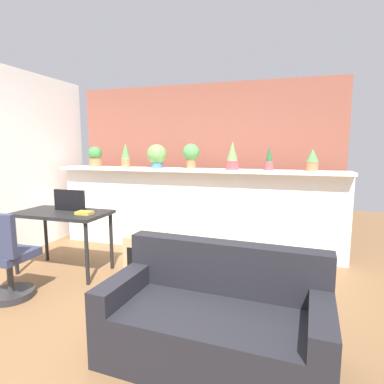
{
  "coord_description": "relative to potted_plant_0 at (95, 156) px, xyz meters",
  "views": [
    {
      "loc": [
        1.35,
        -2.35,
        1.52
      ],
      "look_at": [
        0.28,
        1.08,
        1.01
      ],
      "focal_mm": 29.68,
      "sensor_mm": 36.0,
      "label": 1
    }
  ],
  "objects": [
    {
      "name": "office_chair",
      "position": [
        0.29,
        -2.02,
        -0.99
      ],
      "size": [
        0.48,
        0.48,
        0.91
      ],
      "color": "#262628",
      "rests_on": "ground"
    },
    {
      "name": "ground_plane",
      "position": [
        1.6,
        -1.99,
        -1.38
      ],
      "size": [
        12.0,
        12.0,
        0.0
      ],
      "primitive_type": "plane",
      "color": "brown"
    },
    {
      "name": "couch",
      "position": [
        2.48,
        -2.27,
        -1.1
      ],
      "size": [
        1.6,
        0.85,
        0.8
      ],
      "color": "black",
      "rests_on": "ground"
    },
    {
      "name": "potted_plant_3",
      "position": [
        1.58,
        0.0,
        0.05
      ],
      "size": [
        0.24,
        0.24,
        0.35
      ],
      "color": "#C66B42",
      "rests_on": "plant_shelf"
    },
    {
      "name": "desk",
      "position": [
        0.34,
        -1.22,
        -0.71
      ],
      "size": [
        1.1,
        0.6,
        0.75
      ],
      "color": "black",
      "rests_on": "ground"
    },
    {
      "name": "potted_plant_2",
      "position": [
        1.05,
        -0.0,
        0.02
      ],
      "size": [
        0.29,
        0.29,
        0.35
      ],
      "color": "#386B84",
      "rests_on": "plant_shelf"
    },
    {
      "name": "plant_shelf",
      "position": [
        1.6,
        -0.03,
        -0.18
      ],
      "size": [
        4.21,
        0.37,
        0.04
      ],
      "primitive_type": "cube",
      "color": "white",
      "rests_on": "divider_wall"
    },
    {
      "name": "tv_monitor",
      "position": [
        0.39,
        -1.14,
        -0.5
      ],
      "size": [
        0.42,
        0.04,
        0.26
      ],
      "primitive_type": "cube",
      "color": "black",
      "rests_on": "desk"
    },
    {
      "name": "potted_plant_4",
      "position": [
        2.19,
        -0.06,
        0.01
      ],
      "size": [
        0.18,
        0.18,
        0.38
      ],
      "color": "#B7474C",
      "rests_on": "plant_shelf"
    },
    {
      "name": "divider_wall",
      "position": [
        1.6,
        0.01,
        -0.79
      ],
      "size": [
        4.21,
        0.16,
        1.18
      ],
      "primitive_type": "cube",
      "color": "white",
      "rests_on": "ground"
    },
    {
      "name": "potted_plant_0",
      "position": [
        0.0,
        0.0,
        0.0
      ],
      "size": [
        0.21,
        0.21,
        0.31
      ],
      "color": "#C66B42",
      "rests_on": "plant_shelf"
    },
    {
      "name": "side_cube_shelf",
      "position": [
        1.34,
        -1.03,
        -1.13
      ],
      "size": [
        0.4,
        0.41,
        0.5
      ],
      "color": "tan",
      "rests_on": "ground"
    },
    {
      "name": "brick_wall_behind",
      "position": [
        1.6,
        0.61,
        -0.13
      ],
      "size": [
        4.21,
        0.1,
        2.5
      ],
      "primitive_type": "cube",
      "color": "brown",
      "rests_on": "ground"
    },
    {
      "name": "potted_plant_5",
      "position": [
        2.67,
        -0.04,
        -0.03
      ],
      "size": [
        0.12,
        0.12,
        0.32
      ],
      "color": "#B7474C",
      "rests_on": "plant_shelf"
    },
    {
      "name": "book_on_desk",
      "position": [
        0.69,
        -1.27,
        -0.61
      ],
      "size": [
        0.18,
        0.12,
        0.04
      ],
      "primitive_type": "cube",
      "color": "gold",
      "rests_on": "desk"
    },
    {
      "name": "potted_plant_1",
      "position": [
        0.55,
        -0.02,
        0.02
      ],
      "size": [
        0.14,
        0.14,
        0.36
      ],
      "color": "#C66B42",
      "rests_on": "plant_shelf"
    },
    {
      "name": "potted_plant_6",
      "position": [
        3.21,
        -0.0,
        -0.02
      ],
      "size": [
        0.16,
        0.16,
        0.28
      ],
      "color": "#C66B42",
      "rests_on": "plant_shelf"
    }
  ]
}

